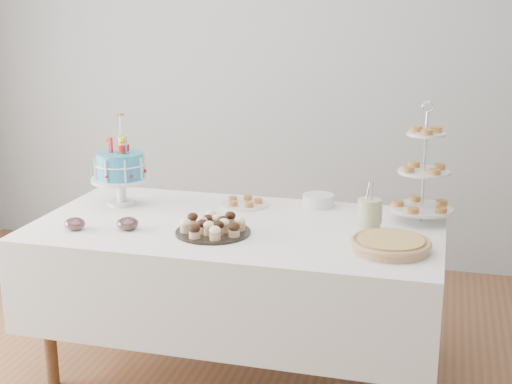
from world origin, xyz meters
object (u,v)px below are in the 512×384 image
(tiered_stand, at_px, (424,172))
(pie, at_px, (391,244))
(jam_bowl_a, at_px, (75,224))
(utensil_pitcher, at_px, (369,215))
(cupcake_tray, at_px, (213,225))
(pastry_plate, at_px, (244,203))
(birthday_cake, at_px, (121,181))
(jam_bowl_b, at_px, (128,224))
(table, at_px, (237,269))
(plate_stack, at_px, (318,200))

(tiered_stand, bearing_deg, pie, -102.82)
(jam_bowl_a, xyz_separation_m, utensil_pitcher, (1.32, 0.32, 0.06))
(jam_bowl_a, distance_m, utensil_pitcher, 1.36)
(cupcake_tray, xyz_separation_m, pastry_plate, (0.01, 0.48, -0.02))
(birthday_cake, relative_size, pastry_plate, 1.91)
(pie, relative_size, pastry_plate, 1.39)
(birthday_cake, height_order, jam_bowl_b, birthday_cake)
(table, relative_size, cupcake_tray, 5.58)
(plate_stack, distance_m, jam_bowl_b, 0.99)
(tiered_stand, distance_m, pastry_plate, 0.92)
(tiered_stand, xyz_separation_m, jam_bowl_b, (-1.31, -0.49, -0.21))
(plate_stack, height_order, jam_bowl_a, plate_stack)
(pastry_plate, bearing_deg, utensil_pitcher, -22.38)
(cupcake_tray, bearing_deg, table, 67.87)
(tiered_stand, xyz_separation_m, pastry_plate, (-0.90, 0.04, -0.23))
(table, height_order, tiered_stand, tiered_stand)
(cupcake_tray, height_order, jam_bowl_a, cupcake_tray)
(birthday_cake, height_order, cupcake_tray, birthday_cake)
(pie, xyz_separation_m, jam_bowl_b, (-1.20, -0.02, -0.00))
(utensil_pitcher, bearing_deg, jam_bowl_b, -155.44)
(pie, height_order, pastry_plate, pie)
(tiered_stand, distance_m, jam_bowl_a, 1.65)
(tiered_stand, height_order, jam_bowl_a, tiered_stand)
(birthday_cake, bearing_deg, jam_bowl_b, -52.91)
(pie, distance_m, utensil_pitcher, 0.26)
(jam_bowl_b, distance_m, utensil_pitcher, 1.11)
(pastry_plate, bearing_deg, jam_bowl_a, -137.49)
(plate_stack, xyz_separation_m, pastry_plate, (-0.37, -0.09, -0.02))
(cupcake_tray, relative_size, pastry_plate, 1.40)
(table, relative_size, tiered_stand, 3.32)
(pie, bearing_deg, jam_bowl_b, -178.91)
(table, bearing_deg, pastry_plate, 99.95)
(table, distance_m, tiered_stand, 1.00)
(cupcake_tray, relative_size, jam_bowl_b, 3.39)
(birthday_cake, distance_m, tiered_stand, 1.52)
(jam_bowl_b, height_order, utensil_pitcher, utensil_pitcher)
(birthday_cake, height_order, plate_stack, birthday_cake)
(plate_stack, bearing_deg, utensil_pitcher, -50.43)
(utensil_pitcher, bearing_deg, birthday_cake, -174.15)
(plate_stack, relative_size, jam_bowl_b, 1.60)
(birthday_cake, height_order, jam_bowl_a, birthday_cake)
(plate_stack, bearing_deg, cupcake_tray, -124.32)
(plate_stack, bearing_deg, tiered_stand, -13.44)
(table, xyz_separation_m, jam_bowl_a, (-0.70, -0.28, 0.25))
(jam_bowl_a, height_order, jam_bowl_b, jam_bowl_b)
(pastry_plate, relative_size, jam_bowl_b, 2.42)
(cupcake_tray, xyz_separation_m, jam_bowl_b, (-0.40, -0.05, -0.01))
(jam_bowl_b, xyz_separation_m, utensil_pitcher, (1.08, 0.25, 0.06))
(pastry_plate, bearing_deg, jam_bowl_b, -127.87)
(birthday_cake, relative_size, cupcake_tray, 1.37)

